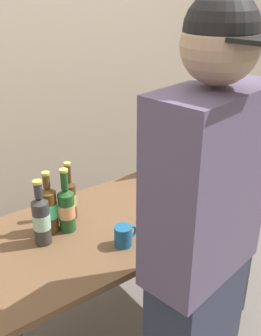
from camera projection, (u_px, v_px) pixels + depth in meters
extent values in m
plane|color=slate|center=(120.00, 327.00, 2.24)|extent=(8.00, 8.00, 0.00)
cube|color=brown|center=(118.00, 221.00, 1.94)|extent=(1.44, 0.71, 0.03)
cylinder|color=#2D2D30|center=(245.00, 260.00, 2.24)|extent=(0.07, 0.07, 0.69)
cylinder|color=#2D2D30|center=(174.00, 215.00, 2.67)|extent=(0.07, 0.07, 0.69)
cube|color=#383D4C|center=(178.00, 182.00, 2.27)|extent=(0.36, 0.32, 0.01)
cube|color=#232326|center=(180.00, 182.00, 2.25)|extent=(0.28, 0.21, 0.00)
cube|color=#383D4C|center=(167.00, 153.00, 2.36)|extent=(0.32, 0.19, 0.22)
cube|color=black|center=(167.00, 153.00, 2.36)|extent=(0.29, 0.18, 0.20)
cylinder|color=#472B14|center=(70.00, 201.00, 1.91)|extent=(0.06, 0.06, 0.17)
cone|color=#472B14|center=(69.00, 183.00, 1.87)|extent=(0.06, 0.06, 0.02)
cylinder|color=#472B14|center=(68.00, 173.00, 1.85)|extent=(0.03, 0.03, 0.08)
cylinder|color=#BFB74C|center=(67.00, 164.00, 1.82)|extent=(0.03, 0.03, 0.01)
cylinder|color=#9CAF64|center=(70.00, 200.00, 1.91)|extent=(0.06, 0.06, 0.06)
cylinder|color=#1E5123|center=(67.00, 212.00, 1.81)|extent=(0.08, 0.08, 0.19)
cone|color=#1E5123|center=(65.00, 191.00, 1.76)|extent=(0.08, 0.08, 0.03)
cylinder|color=#1E5123|center=(64.00, 180.00, 1.74)|extent=(0.03, 0.03, 0.08)
cylinder|color=#BFB74C|center=(64.00, 171.00, 1.72)|extent=(0.04, 0.04, 0.01)
cylinder|color=#E39D67|center=(67.00, 210.00, 1.80)|extent=(0.08, 0.08, 0.07)
cylinder|color=brown|center=(49.00, 212.00, 1.80)|extent=(0.07, 0.07, 0.20)
cone|color=brown|center=(47.00, 190.00, 1.75)|extent=(0.07, 0.07, 0.03)
cylinder|color=brown|center=(46.00, 181.00, 1.73)|extent=(0.03, 0.03, 0.06)
cylinder|color=#BFB74C|center=(45.00, 174.00, 1.71)|extent=(0.04, 0.04, 0.01)
cylinder|color=#47E49C|center=(49.00, 210.00, 1.79)|extent=(0.08, 0.08, 0.07)
cylinder|color=#333333|center=(42.00, 223.00, 1.72)|extent=(0.07, 0.07, 0.20)
cone|color=#333333|center=(39.00, 200.00, 1.67)|extent=(0.07, 0.07, 0.03)
cylinder|color=#333333|center=(38.00, 190.00, 1.65)|extent=(0.04, 0.04, 0.07)
cylinder|color=#BFB74C|center=(37.00, 182.00, 1.63)|extent=(0.04, 0.04, 0.01)
cylinder|color=#A8D8BD|center=(42.00, 221.00, 1.71)|extent=(0.08, 0.08, 0.07)
cube|color=#594C6B|center=(207.00, 187.00, 1.26)|extent=(0.46, 0.28, 0.64)
sphere|color=tan|center=(220.00, 45.00, 1.07)|extent=(0.22, 0.22, 0.22)
sphere|color=black|center=(221.00, 30.00, 1.06)|extent=(0.21, 0.21, 0.21)
cylinder|color=#19598C|center=(123.00, 236.00, 1.72)|extent=(0.08, 0.08, 0.09)
torus|color=#19598C|center=(131.00, 232.00, 1.74)|extent=(0.06, 0.01, 0.06)
cube|color=tan|center=(39.00, 73.00, 2.23)|extent=(6.00, 0.10, 2.60)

